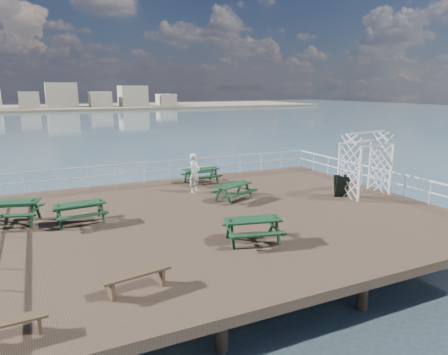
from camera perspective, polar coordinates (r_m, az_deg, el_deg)
ground at (r=16.48m, az=-0.44°, el=-5.61°), size 18.00×14.00×0.30m
sea_backdrop at (r=149.62m, az=-18.01°, el=9.96°), size 300.00×300.00×9.20m
railing at (r=18.46m, az=-3.97°, el=-0.34°), size 17.77×13.76×1.10m
picnic_table_a at (r=17.05m, az=-28.21°, el=-3.80°), size 2.40×2.13×0.99m
picnic_table_b at (r=21.45m, az=-3.27°, el=0.69°), size 1.90×1.56×0.90m
picnic_table_c at (r=18.20m, az=1.39°, el=-1.58°), size 2.12×1.93×0.85m
picnic_table_d at (r=16.07m, az=-19.88°, el=-4.20°), size 1.91×1.59×0.89m
picnic_table_e at (r=13.37m, az=4.13°, el=-6.79°), size 2.13×1.86×0.90m
flat_bench_near at (r=9.69m, az=-28.29°, el=-18.04°), size 1.46×0.41×0.42m
flat_bench_far at (r=10.57m, az=-12.41°, el=-13.70°), size 1.81×0.71×0.51m
trellis_arbor at (r=20.06m, az=19.54°, el=1.40°), size 2.59×1.59×3.04m
sandwich_board at (r=19.54m, az=16.41°, el=-1.22°), size 0.74×0.64×1.03m
person at (r=19.55m, az=-4.22°, el=0.66°), size 0.84×0.77×1.93m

